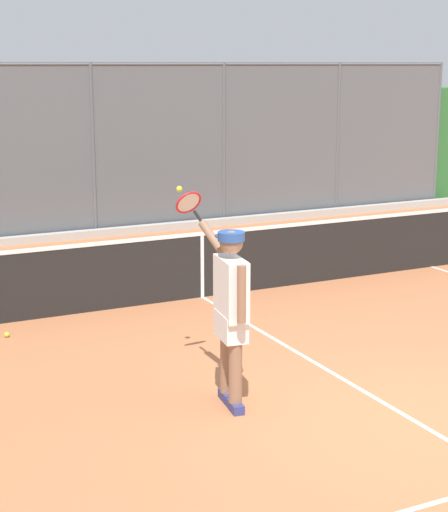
% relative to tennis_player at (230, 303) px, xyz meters
% --- Properties ---
extents(ground_plane, '(60.00, 60.00, 0.00)m').
position_rel_tennis_player_xyz_m(ground_plane, '(-1.39, 1.19, -1.05)').
color(ground_plane, '#B76B42').
extents(fence_backdrop, '(19.86, 1.37, 3.33)m').
position_rel_tennis_player_xyz_m(fence_backdrop, '(-1.39, -9.31, 0.32)').
color(fence_backdrop, '#565B60').
rests_on(fence_backdrop, ground).
extents(tennis_net, '(10.88, 0.09, 1.07)m').
position_rel_tennis_player_xyz_m(tennis_net, '(-1.39, -3.69, -0.55)').
color(tennis_net, '#2D2D2D').
rests_on(tennis_net, ground).
extents(tennis_player, '(0.35, 1.46, 2.05)m').
position_rel_tennis_player_xyz_m(tennis_player, '(0.00, 0.00, 0.00)').
color(tennis_player, navy).
rests_on(tennis_player, ground).
extents(tennis_ball_mid_court, '(0.07, 0.07, 0.07)m').
position_rel_tennis_player_xyz_m(tennis_ball_mid_court, '(1.54, -3.10, -1.01)').
color(tennis_ball_mid_court, '#C1D138').
rests_on(tennis_ball_mid_court, ground).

